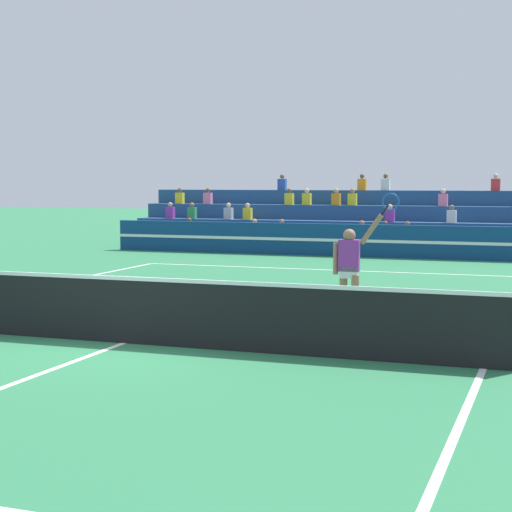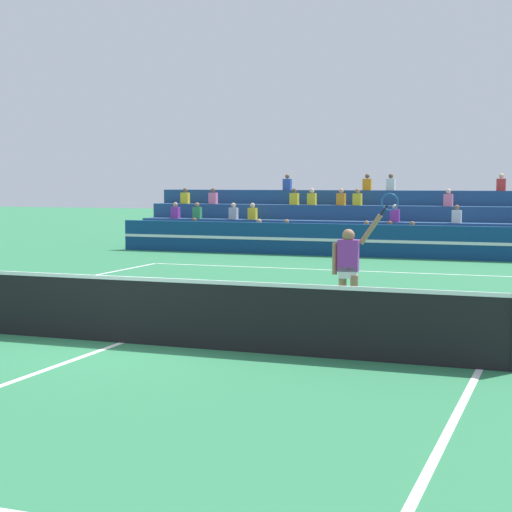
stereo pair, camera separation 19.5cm
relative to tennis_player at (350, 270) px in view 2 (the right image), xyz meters
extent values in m
plane|color=#2D7A4C|center=(-2.96, -2.86, -0.98)|extent=(120.00, 120.00, 0.00)
cube|color=white|center=(-2.96, 9.04, -0.98)|extent=(11.00, 0.10, 0.01)
cube|color=white|center=(2.54, -2.86, -0.98)|extent=(0.10, 23.80, 0.01)
cube|color=white|center=(-2.96, 3.56, -0.98)|extent=(8.25, 0.10, 0.01)
cube|color=white|center=(-2.96, -2.86, -0.98)|extent=(0.10, 12.85, 0.01)
cube|color=black|center=(-2.96, -2.86, -0.48)|extent=(11.90, 0.02, 1.00)
cube|color=white|center=(-2.96, -2.86, 0.05)|extent=(11.90, 0.04, 0.06)
cube|color=navy|center=(-2.96, 13.56, -0.43)|extent=(18.00, 0.24, 1.10)
cube|color=white|center=(-2.96, 13.43, -0.43)|extent=(18.00, 0.02, 0.10)
cube|color=navy|center=(-2.96, 14.84, -0.71)|extent=(18.53, 0.95, 0.55)
cube|color=pink|center=(-3.10, 14.67, -0.21)|extent=(0.32, 0.22, 0.44)
sphere|color=#9E7051|center=(-3.10, 14.67, 0.11)|extent=(0.18, 0.18, 0.18)
cube|color=#2D4CA5|center=(-2.28, 14.67, -0.21)|extent=(0.32, 0.22, 0.44)
sphere|color=brown|center=(-2.28, 14.67, 0.11)|extent=(0.18, 0.18, 0.18)
cube|color=yellow|center=(-1.50, 14.67, -0.21)|extent=(0.32, 0.22, 0.44)
sphere|color=brown|center=(-1.50, 14.67, 0.11)|extent=(0.18, 0.18, 0.18)
cube|color=#2D4CA5|center=(-6.04, 14.67, -0.21)|extent=(0.32, 0.22, 0.44)
sphere|color=#9E7051|center=(-6.04, 14.67, 0.11)|extent=(0.18, 0.18, 0.18)
cube|color=black|center=(-9.70, 14.67, -0.21)|extent=(0.32, 0.22, 0.44)
sphere|color=brown|center=(-9.70, 14.67, 0.11)|extent=(0.18, 0.18, 0.18)
cube|color=orange|center=(-7.09, 14.67, -0.21)|extent=(0.32, 0.22, 0.44)
sphere|color=tan|center=(-7.09, 14.67, 0.11)|extent=(0.18, 0.18, 0.18)
cube|color=navy|center=(-2.96, 15.79, -0.43)|extent=(18.53, 0.95, 1.10)
cube|color=yellow|center=(-7.71, 15.62, 0.34)|extent=(0.32, 0.22, 0.44)
sphere|color=beige|center=(-7.71, 15.62, 0.66)|extent=(0.18, 0.18, 0.18)
cube|color=#B2B2B7|center=(-8.49, 15.62, 0.34)|extent=(0.32, 0.22, 0.44)
sphere|color=beige|center=(-8.49, 15.62, 0.66)|extent=(0.18, 0.18, 0.18)
cube|color=purple|center=(-10.93, 15.62, 0.34)|extent=(0.32, 0.22, 0.44)
sphere|color=tan|center=(-10.93, 15.62, 0.66)|extent=(0.18, 0.18, 0.18)
cube|color=silver|center=(-0.13, 15.62, 0.34)|extent=(0.32, 0.22, 0.44)
sphere|color=brown|center=(-0.13, 15.62, 0.66)|extent=(0.18, 0.18, 0.18)
cube|color=#338C4C|center=(-10.01, 15.62, 0.34)|extent=(0.32, 0.22, 0.44)
sphere|color=#9E7051|center=(-10.01, 15.62, 0.66)|extent=(0.18, 0.18, 0.18)
cube|color=purple|center=(-2.29, 15.62, 0.34)|extent=(0.32, 0.22, 0.44)
sphere|color=beige|center=(-2.29, 15.62, 0.66)|extent=(0.18, 0.18, 0.18)
cube|color=navy|center=(-2.96, 16.74, -0.16)|extent=(18.53, 0.95, 1.65)
cube|color=yellow|center=(-10.96, 16.57, 0.89)|extent=(0.32, 0.22, 0.44)
sphere|color=brown|center=(-10.96, 16.57, 1.21)|extent=(0.18, 0.18, 0.18)
cube|color=orange|center=(-4.52, 16.57, 0.89)|extent=(0.32, 0.22, 0.44)
sphere|color=tan|center=(-4.52, 16.57, 1.21)|extent=(0.18, 0.18, 0.18)
cube|color=yellow|center=(-6.36, 16.57, 0.89)|extent=(0.32, 0.22, 0.44)
sphere|color=brown|center=(-6.36, 16.57, 1.21)|extent=(0.18, 0.18, 0.18)
cube|color=yellow|center=(-5.66, 16.57, 0.89)|extent=(0.32, 0.22, 0.44)
sphere|color=beige|center=(-5.66, 16.57, 1.21)|extent=(0.18, 0.18, 0.18)
cube|color=pink|center=(-0.56, 16.57, 0.89)|extent=(0.32, 0.22, 0.44)
sphere|color=beige|center=(-0.56, 16.57, 1.21)|extent=(0.18, 0.18, 0.18)
cube|color=pink|center=(-9.74, 16.57, 0.89)|extent=(0.32, 0.22, 0.44)
sphere|color=brown|center=(-9.74, 16.57, 1.21)|extent=(0.18, 0.18, 0.18)
cube|color=yellow|center=(-3.89, 16.57, 0.89)|extent=(0.32, 0.22, 0.44)
sphere|color=#9E7051|center=(-3.89, 16.57, 1.21)|extent=(0.18, 0.18, 0.18)
cube|color=navy|center=(-2.96, 17.69, 0.12)|extent=(18.53, 0.95, 2.20)
cube|color=#2D4CA5|center=(-6.96, 17.52, 1.44)|extent=(0.32, 0.22, 0.44)
sphere|color=brown|center=(-6.96, 17.52, 1.76)|extent=(0.18, 0.18, 0.18)
cube|color=red|center=(1.19, 17.52, 1.44)|extent=(0.32, 0.22, 0.44)
sphere|color=beige|center=(1.19, 17.52, 1.76)|extent=(0.18, 0.18, 0.18)
cube|color=orange|center=(-3.75, 17.52, 1.44)|extent=(0.32, 0.22, 0.44)
sphere|color=brown|center=(-3.75, 17.52, 1.76)|extent=(0.18, 0.18, 0.18)
cube|color=silver|center=(-2.84, 17.52, 1.44)|extent=(0.32, 0.22, 0.44)
sphere|color=brown|center=(-2.84, 17.52, 1.76)|extent=(0.18, 0.18, 0.18)
cylinder|color=#9E7051|center=(-0.13, 0.01, -0.53)|extent=(0.14, 0.14, 0.90)
cylinder|color=#9E7051|center=(0.10, -0.05, -0.53)|extent=(0.14, 0.14, 0.90)
cube|color=white|center=(-0.03, 0.00, -0.04)|extent=(0.34, 0.23, 0.20)
cube|color=purple|center=(-0.03, 0.00, 0.26)|extent=(0.38, 0.24, 0.56)
sphere|color=#9E7051|center=(-0.03, 0.00, 0.62)|extent=(0.22, 0.22, 0.22)
cube|color=white|center=(-0.13, 0.05, -0.94)|extent=(0.15, 0.27, 0.09)
cube|color=white|center=(0.09, -0.01, -0.94)|extent=(0.15, 0.27, 0.09)
cylinder|color=#9E7051|center=(-0.27, -0.02, 0.20)|extent=(0.09, 0.09, 0.56)
cylinder|color=#9E7051|center=(0.36, 0.04, 0.72)|extent=(0.42, 0.13, 0.55)
cylinder|color=black|center=(0.58, 0.06, 1.06)|extent=(0.15, 0.05, 0.20)
torus|color=#1E4C99|center=(0.68, 0.07, 1.20)|extent=(0.43, 0.07, 0.43)
sphere|color=#C6DB33|center=(-2.58, 1.66, -0.95)|extent=(0.07, 0.07, 0.07)
camera|label=1|loc=(3.49, -14.68, 1.56)|focal=60.00mm
camera|label=2|loc=(3.67, -14.61, 1.56)|focal=60.00mm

